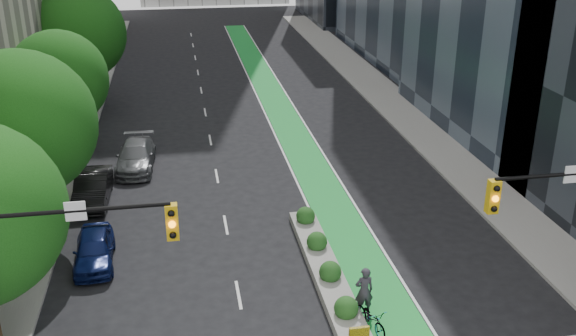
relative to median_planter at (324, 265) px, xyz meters
name	(u,v)px	position (x,y,z in m)	size (l,w,h in m)	color
sidewalk_left	(64,142)	(-13.00, 17.96, -0.30)	(3.60, 90.00, 0.15)	gray
sidewalk_right	(415,122)	(10.60, 17.96, -0.30)	(3.60, 90.00, 0.15)	gray
bike_lane_paint	(279,108)	(1.80, 22.96, -0.37)	(2.20, 70.00, 0.01)	green
tree_mid	(21,125)	(-12.20, 4.96, 5.20)	(6.40, 6.40, 8.78)	black
tree_midfar	(59,79)	(-12.20, 14.96, 4.57)	(5.60, 5.60, 7.76)	black
tree_far	(79,33)	(-12.20, 24.96, 5.32)	(6.60, 6.60, 9.00)	black
signal_left	(27,282)	(-9.90, -6.57, 4.41)	(6.14, 0.51, 7.20)	black
median_planter	(324,265)	(0.00, 0.00, 0.00)	(1.20, 10.26, 1.10)	gray
bicycle	(371,318)	(0.80, -4.03, 0.10)	(0.63, 1.82, 0.95)	gray
cyclist	(364,291)	(0.80, -3.05, 0.61)	(0.72, 0.47, 1.97)	#312D37
parked_car_left_near	(94,249)	(-9.49, 2.41, 0.31)	(1.61, 4.00, 1.36)	#0B1545
parked_car_left_mid	(93,188)	(-10.18, 8.75, 0.40)	(1.63, 4.67, 1.54)	black
parked_car_left_far	(136,156)	(-8.20, 12.96, 0.36)	(2.06, 5.07, 1.47)	#4F5154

